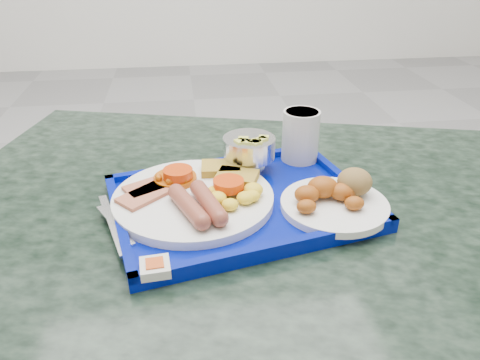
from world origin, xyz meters
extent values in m
plane|color=#98979A|center=(0.00, 0.00, 0.00)|extent=(6.00, 6.00, 0.00)
cylinder|color=slate|center=(0.04, -0.74, 0.36)|extent=(0.11, 0.11, 0.66)
cube|color=black|center=(0.04, -0.74, 0.71)|extent=(1.32, 1.05, 0.04)
cube|color=#03118E|center=(-0.01, -0.76, 0.73)|extent=(0.46, 0.38, 0.01)
cube|color=#03118E|center=(-0.04, -0.62, 0.74)|extent=(0.40, 0.10, 0.01)
cube|color=#03118E|center=(0.02, -0.90, 0.74)|extent=(0.40, 0.10, 0.01)
cube|color=#03118E|center=(0.18, -0.72, 0.74)|extent=(0.08, 0.30, 0.01)
cube|color=#03118E|center=(-0.20, -0.80, 0.74)|extent=(0.08, 0.30, 0.01)
cylinder|color=white|center=(-0.09, -0.76, 0.75)|extent=(0.26, 0.26, 0.01)
cube|color=#D47355|center=(-0.16, -0.72, 0.76)|extent=(0.10, 0.09, 0.01)
cube|color=#D47355|center=(-0.16, -0.75, 0.76)|extent=(0.10, 0.10, 0.01)
cylinder|color=#C55808|center=(-0.12, -0.70, 0.76)|extent=(0.07, 0.07, 0.01)
sphere|color=#C55808|center=(-0.12, -0.68, 0.77)|extent=(0.01, 0.01, 0.01)
sphere|color=#C55808|center=(-0.10, -0.72, 0.77)|extent=(0.01, 0.01, 0.01)
sphere|color=#C55808|center=(-0.11, -0.69, 0.77)|extent=(0.01, 0.01, 0.01)
sphere|color=#C55808|center=(-0.13, -0.73, 0.77)|extent=(0.01, 0.01, 0.01)
sphere|color=#C55808|center=(-0.10, -0.72, 0.77)|extent=(0.01, 0.01, 0.01)
sphere|color=#C55808|center=(-0.10, -0.69, 0.77)|extent=(0.01, 0.01, 0.01)
sphere|color=#C55808|center=(-0.12, -0.71, 0.77)|extent=(0.01, 0.01, 0.01)
sphere|color=#C55808|center=(-0.12, -0.73, 0.77)|extent=(0.01, 0.01, 0.01)
sphere|color=#C55808|center=(-0.10, -0.68, 0.77)|extent=(0.01, 0.01, 0.01)
sphere|color=#C55808|center=(-0.14, -0.71, 0.77)|extent=(0.01, 0.01, 0.01)
sphere|color=#C55808|center=(-0.14, -0.71, 0.77)|extent=(0.01, 0.01, 0.01)
cube|color=#A78529|center=(-0.03, -0.68, 0.76)|extent=(0.07, 0.06, 0.01)
cube|color=#A78529|center=(-0.01, -0.72, 0.76)|extent=(0.08, 0.07, 0.01)
cylinder|color=brown|center=(-0.10, -0.81, 0.77)|extent=(0.06, 0.10, 0.03)
cylinder|color=brown|center=(-0.07, -0.80, 0.77)|extent=(0.05, 0.10, 0.03)
ellipsoid|color=yellow|center=(-0.02, -0.74, 0.76)|extent=(0.03, 0.03, 0.02)
ellipsoid|color=yellow|center=(-0.01, -0.79, 0.76)|extent=(0.03, 0.03, 0.02)
ellipsoid|color=yellow|center=(-0.03, -0.81, 0.76)|extent=(0.03, 0.03, 0.02)
ellipsoid|color=yellow|center=(-0.05, -0.79, 0.76)|extent=(0.03, 0.03, 0.02)
ellipsoid|color=yellow|center=(-0.02, -0.76, 0.76)|extent=(0.03, 0.03, 0.02)
ellipsoid|color=yellow|center=(-0.05, -0.76, 0.76)|extent=(0.02, 0.02, 0.02)
ellipsoid|color=yellow|center=(0.01, -0.77, 0.76)|extent=(0.03, 0.03, 0.02)
ellipsoid|color=yellow|center=(0.01, -0.79, 0.76)|extent=(0.03, 0.03, 0.02)
cylinder|color=#C02C05|center=(-0.11, -0.71, 0.77)|extent=(0.05, 0.05, 0.01)
cylinder|color=#C02C05|center=(-0.03, -0.76, 0.77)|extent=(0.05, 0.05, 0.01)
cylinder|color=white|center=(0.14, -0.80, 0.75)|extent=(0.17, 0.17, 0.01)
ellipsoid|color=#9C4A12|center=(0.16, -0.83, 0.76)|extent=(0.03, 0.03, 0.02)
ellipsoid|color=#9C4A12|center=(0.15, -0.80, 0.77)|extent=(0.04, 0.03, 0.03)
ellipsoid|color=#9C4A12|center=(0.12, -0.78, 0.77)|extent=(0.05, 0.04, 0.03)
ellipsoid|color=#9C4A12|center=(0.09, -0.80, 0.77)|extent=(0.04, 0.03, 0.03)
ellipsoid|color=#9C4A12|center=(0.08, -0.83, 0.76)|extent=(0.03, 0.03, 0.02)
ellipsoid|color=olive|center=(0.18, -0.78, 0.77)|extent=(0.06, 0.06, 0.04)
cylinder|color=silver|center=(0.02, -0.65, 0.74)|extent=(0.06, 0.06, 0.01)
cylinder|color=silver|center=(0.02, -0.65, 0.76)|extent=(0.02, 0.02, 0.02)
cylinder|color=silver|center=(0.02, -0.65, 0.78)|extent=(0.10, 0.10, 0.04)
cube|color=#F6FE60|center=(0.02, -0.67, 0.80)|extent=(0.02, 0.02, 0.01)
cube|color=#F6FE60|center=(0.00, -0.66, 0.80)|extent=(0.02, 0.02, 0.01)
cube|color=#F6FE60|center=(0.01, -0.65, 0.80)|extent=(0.02, 0.02, 0.01)
cube|color=#F6FE60|center=(0.03, -0.67, 0.80)|extent=(0.02, 0.02, 0.01)
cube|color=#F6FE60|center=(0.05, -0.65, 0.80)|extent=(0.02, 0.02, 0.01)
cube|color=#F6FE60|center=(0.03, -0.67, 0.80)|extent=(0.02, 0.02, 0.01)
cube|color=#F6FE60|center=(0.01, -0.66, 0.80)|extent=(0.02, 0.02, 0.01)
cube|color=#F6FE60|center=(0.04, -0.66, 0.80)|extent=(0.02, 0.02, 0.01)
cylinder|color=silver|center=(0.13, -0.62, 0.79)|extent=(0.07, 0.07, 0.10)
cylinder|color=#D34A0B|center=(0.13, -0.62, 0.83)|extent=(0.06, 0.06, 0.01)
cube|color=silver|center=(-0.21, -0.81, 0.74)|extent=(0.07, 0.12, 0.00)
ellipsoid|color=silver|center=(-0.17, -0.74, 0.74)|extent=(0.04, 0.05, 0.01)
cube|color=silver|center=(-0.21, -0.80, 0.74)|extent=(0.06, 0.17, 0.00)
cube|color=silver|center=(-0.15, -0.93, 0.75)|extent=(0.04, 0.04, 0.01)
cube|color=#D64C17|center=(-0.15, -0.93, 0.75)|extent=(0.03, 0.03, 0.00)
camera|label=1|loc=(-0.10, -1.42, 1.14)|focal=35.00mm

